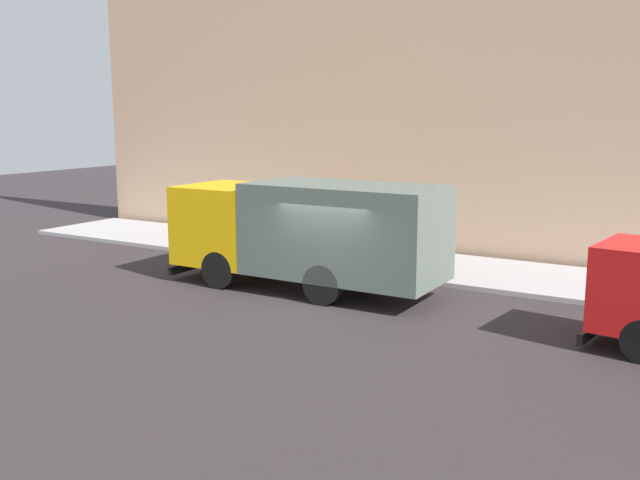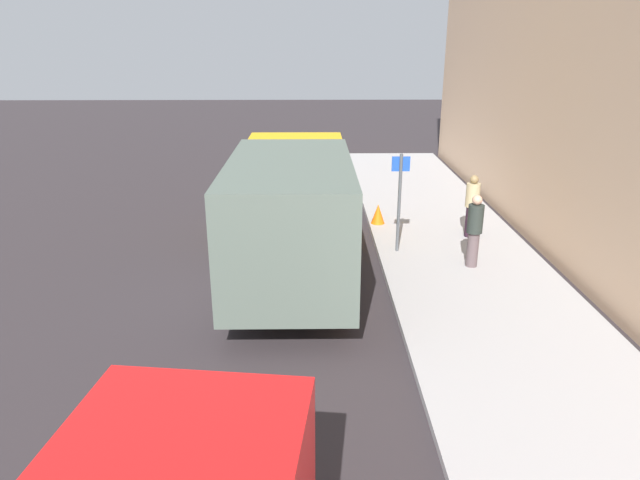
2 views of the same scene
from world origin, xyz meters
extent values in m
plane|color=#2E282B|center=(0.00, 0.00, 0.00)|extent=(80.00, 80.00, 0.00)
cube|color=#A4A2A2|center=(4.99, 0.00, 0.07)|extent=(3.97, 30.00, 0.14)
cube|color=#F3B40C|center=(0.89, 3.82, 1.60)|extent=(2.51, 2.40, 2.18)
cube|color=black|center=(0.90, 5.00, 1.86)|extent=(2.10, 0.06, 1.22)
cube|color=#56645A|center=(0.89, 0.07, 1.71)|extent=(2.51, 5.10, 2.40)
cube|color=black|center=(0.90, 5.08, 0.28)|extent=(2.40, 0.12, 0.24)
cylinder|color=black|center=(-0.21, 3.34, 0.51)|extent=(0.30, 1.03, 1.03)
cylinder|color=black|center=(1.99, 3.34, 0.51)|extent=(0.30, 1.03, 1.03)
cylinder|color=black|center=(-0.21, 0.08, 0.51)|extent=(0.30, 1.03, 1.03)
cylinder|color=black|center=(1.99, 0.07, 0.51)|extent=(0.30, 1.03, 1.03)
cube|color=black|center=(0.33, -6.33, 1.50)|extent=(1.72, 0.27, 0.96)
cylinder|color=black|center=(5.60, 3.36, 0.56)|extent=(0.29, 0.29, 0.84)
cylinder|color=tan|center=(5.60, 3.36, 1.29)|extent=(0.39, 0.39, 0.63)
sphere|color=olive|center=(5.60, 3.36, 1.72)|extent=(0.22, 0.22, 0.22)
cylinder|color=#58494B|center=(5.10, 1.25, 0.55)|extent=(0.37, 0.37, 0.83)
cylinder|color=#282F2B|center=(5.10, 1.25, 1.30)|extent=(0.49, 0.49, 0.66)
sphere|color=tan|center=(5.10, 1.25, 1.75)|extent=(0.23, 0.23, 0.23)
cone|color=orange|center=(3.24, 4.53, 0.42)|extent=(0.40, 0.40, 0.57)
cylinder|color=#4C5156|center=(3.48, 2.27, 1.38)|extent=(0.08, 0.08, 2.48)
cube|color=blue|center=(3.48, 2.29, 2.37)|extent=(0.44, 0.03, 0.36)
camera|label=1|loc=(-14.96, -8.62, 4.73)|focal=39.84mm
camera|label=2|loc=(1.34, -11.16, 5.26)|focal=31.92mm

